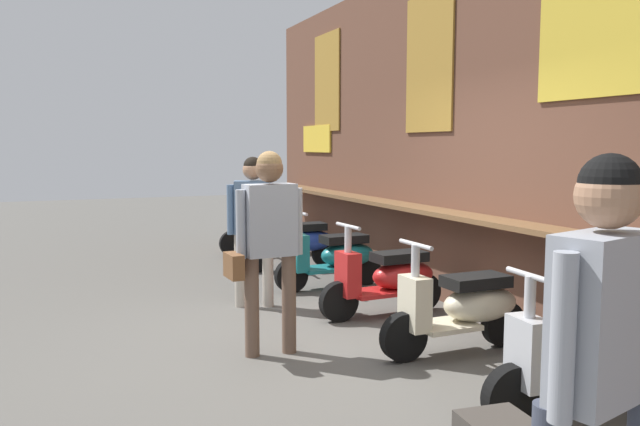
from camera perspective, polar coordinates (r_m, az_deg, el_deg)
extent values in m
plane|color=#56544F|center=(5.61, -0.28, -11.95)|extent=(33.61, 33.61, 0.00)
cube|color=brown|center=(6.39, 16.86, 7.36)|extent=(12.00, 0.25, 3.81)
cube|color=brown|center=(6.24, 14.46, -0.59)|extent=(10.80, 0.36, 0.05)
cube|color=olive|center=(9.91, 0.64, 11.70)|extent=(0.92, 0.02, 1.49)
cube|color=olive|center=(7.38, 9.81, 13.20)|extent=(0.94, 0.02, 1.54)
cube|color=gold|center=(5.47, 24.81, 16.50)|extent=(1.49, 0.02, 1.33)
cube|color=gold|center=(10.24, -0.30, 6.71)|extent=(1.09, 0.03, 0.43)
ellipsoid|color=orange|center=(10.23, -3.85, -1.43)|extent=(0.40, 0.71, 0.30)
cube|color=black|center=(10.19, -4.13, -0.33)|extent=(0.32, 0.56, 0.10)
cube|color=orange|center=(10.15, -5.73, -2.36)|extent=(0.40, 0.51, 0.04)
cube|color=orange|center=(10.05, -7.40, -1.20)|extent=(0.29, 0.17, 0.44)
cylinder|color=#B7B7BC|center=(10.03, -7.41, -0.46)|extent=(0.07, 0.07, 0.70)
cylinder|color=#B7B7BC|center=(10.00, -7.44, 1.53)|extent=(0.46, 0.05, 0.04)
cylinder|color=black|center=(10.06, -7.93, -2.75)|extent=(0.11, 0.40, 0.40)
cylinder|color=black|center=(10.33, -2.52, -2.47)|extent=(0.11, 0.40, 0.40)
ellipsoid|color=#233D9E|center=(8.95, -0.98, -2.49)|extent=(0.41, 0.72, 0.30)
cube|color=black|center=(8.91, -1.29, -1.24)|extent=(0.32, 0.56, 0.10)
cube|color=#233D9E|center=(8.87, -3.12, -3.57)|extent=(0.40, 0.52, 0.04)
cube|color=#233D9E|center=(8.75, -5.00, -2.25)|extent=(0.29, 0.17, 0.44)
cylinder|color=#B7B7BC|center=(8.73, -5.01, -1.41)|extent=(0.07, 0.07, 0.70)
cylinder|color=#B7B7BC|center=(8.69, -5.03, 0.88)|extent=(0.46, 0.06, 0.04)
cylinder|color=black|center=(8.77, -5.62, -4.03)|extent=(0.12, 0.40, 0.40)
cylinder|color=black|center=(9.07, 0.51, -3.66)|extent=(0.12, 0.40, 0.40)
ellipsoid|color=#197075|center=(7.80, 2.50, -3.78)|extent=(0.40, 0.71, 0.30)
cube|color=black|center=(7.75, 2.18, -2.35)|extent=(0.32, 0.56, 0.10)
cube|color=#197075|center=(7.68, 0.16, -5.07)|extent=(0.40, 0.51, 0.04)
cube|color=#197075|center=(7.52, -1.91, -3.61)|extent=(0.29, 0.17, 0.44)
cylinder|color=#B7B7BC|center=(7.50, -1.92, -2.63)|extent=(0.07, 0.07, 0.70)
cylinder|color=#B7B7BC|center=(7.45, -1.92, 0.03)|extent=(0.46, 0.05, 0.04)
cylinder|color=black|center=(7.53, -2.61, -5.69)|extent=(0.11, 0.40, 0.40)
cylinder|color=black|center=(7.96, 4.10, -5.06)|extent=(0.11, 0.40, 0.40)
ellipsoid|color=red|center=(6.63, 7.51, -5.59)|extent=(0.41, 0.72, 0.30)
cube|color=black|center=(6.57, 7.17, -3.92)|extent=(0.33, 0.56, 0.10)
cube|color=red|center=(6.49, 4.88, -7.19)|extent=(0.40, 0.52, 0.04)
cube|color=red|center=(6.29, 2.53, -5.53)|extent=(0.29, 0.17, 0.44)
cylinder|color=#B7B7BC|center=(6.27, 2.54, -4.36)|extent=(0.07, 0.07, 0.70)
cylinder|color=#B7B7BC|center=(6.21, 2.55, -1.19)|extent=(0.46, 0.06, 0.04)
cylinder|color=black|center=(6.31, 1.71, -8.01)|extent=(0.12, 0.40, 0.40)
cylinder|color=black|center=(6.81, 9.26, -7.03)|extent=(0.12, 0.40, 0.40)
ellipsoid|color=beige|center=(5.59, 14.25, -7.94)|extent=(0.39, 0.70, 0.30)
cube|color=black|center=(5.52, 13.90, -5.99)|extent=(0.31, 0.55, 0.10)
cube|color=beige|center=(5.43, 11.24, -9.93)|extent=(0.39, 0.50, 0.04)
cube|color=beige|center=(5.21, 8.55, -8.06)|extent=(0.28, 0.16, 0.44)
cylinder|color=#B7B7BC|center=(5.18, 8.57, -6.66)|extent=(0.07, 0.07, 0.70)
cylinder|color=#B7B7BC|center=(5.11, 8.64, -2.83)|extent=(0.46, 0.04, 0.04)
cylinder|color=black|center=(5.23, 7.56, -11.05)|extent=(0.10, 0.40, 0.40)
cylinder|color=black|center=(5.79, 16.19, -9.54)|extent=(0.10, 0.40, 0.40)
ellipsoid|color=#B2B5BA|center=(4.61, 24.87, -11.36)|extent=(0.43, 0.73, 0.30)
cube|color=black|center=(4.52, 24.52, -9.05)|extent=(0.34, 0.57, 0.10)
cube|color=#B2B5BA|center=(4.43, 21.38, -13.96)|extent=(0.42, 0.53, 0.04)
cube|color=#B2B5BA|center=(4.18, 18.27, -11.87)|extent=(0.29, 0.18, 0.44)
cylinder|color=#B7B7BC|center=(4.15, 18.33, -10.15)|extent=(0.07, 0.07, 0.70)
cylinder|color=#B7B7BC|center=(4.06, 18.49, -5.41)|extent=(0.46, 0.07, 0.04)
cylinder|color=black|center=(4.22, 17.01, -15.57)|extent=(0.13, 0.41, 0.40)
cylinder|color=#ADA393|center=(6.89, -7.23, -5.15)|extent=(0.12, 0.12, 0.80)
cylinder|color=#ADA393|center=(6.87, -4.73, -5.15)|extent=(0.12, 0.12, 0.80)
cube|color=slate|center=(6.78, -6.05, 0.52)|extent=(0.31, 0.44, 0.57)
sphere|color=#A37556|center=(6.75, -6.08, 3.91)|extent=(0.22, 0.22, 0.22)
sphere|color=black|center=(6.75, -6.09, 4.23)|extent=(0.20, 0.20, 0.20)
cylinder|color=slate|center=(6.79, -8.07, 0.30)|extent=(0.08, 0.08, 0.53)
cylinder|color=slate|center=(6.78, -4.02, 0.34)|extent=(0.08, 0.08, 0.53)
cube|color=#4C4C51|center=(6.84, -3.41, -2.28)|extent=(0.28, 0.18, 0.20)
cube|color=#999EA8|center=(2.42, 24.20, -8.66)|extent=(0.30, 0.46, 0.60)
sphere|color=#A37556|center=(2.35, 24.65, 1.42)|extent=(0.23, 0.23, 0.23)
sphere|color=black|center=(2.35, 24.69, 2.39)|extent=(0.21, 0.21, 0.21)
cylinder|color=#999EA8|center=(2.21, 21.07, -10.49)|extent=(0.08, 0.08, 0.56)
cylinder|color=#999EA8|center=(2.65, 26.76, -8.05)|extent=(0.08, 0.08, 0.56)
cylinder|color=brown|center=(5.35, -2.82, -8.19)|extent=(0.12, 0.12, 0.84)
cylinder|color=brown|center=(5.28, -6.17, -8.42)|extent=(0.12, 0.12, 0.84)
cube|color=#999EA8|center=(5.18, -4.55, -0.64)|extent=(0.22, 0.43, 0.59)
sphere|color=brown|center=(5.15, -4.59, 4.01)|extent=(0.23, 0.23, 0.23)
sphere|color=olive|center=(5.15, -4.59, 4.45)|extent=(0.21, 0.21, 0.21)
cylinder|color=#999EA8|center=(5.28, -2.02, -0.75)|extent=(0.08, 0.08, 0.56)
cylinder|color=#999EA8|center=(5.10, -7.16, -1.03)|extent=(0.08, 0.08, 0.56)
cube|color=brown|center=(5.11, -7.79, -4.75)|extent=(0.26, 0.11, 0.20)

